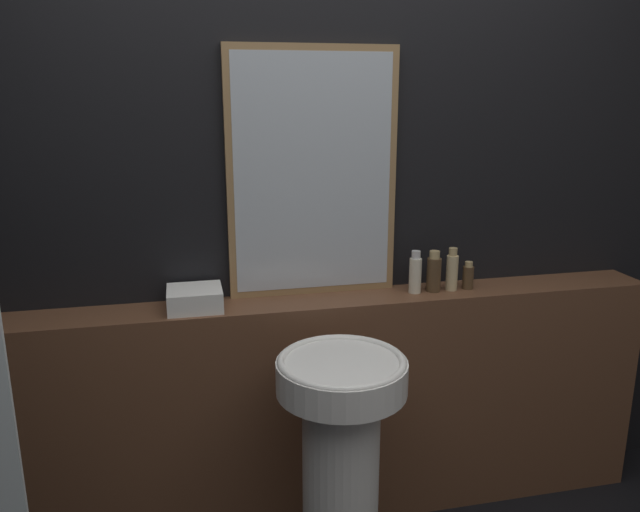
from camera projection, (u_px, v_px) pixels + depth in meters
wall_back at (326, 199)px, 2.35m from camera, size 8.00×0.06×2.50m
vanity_counter at (334, 408)px, 2.42m from camera, size 2.52×0.21×0.90m
pedestal_sink at (341, 458)px, 2.00m from camera, size 0.41×0.41×0.85m
mirror at (313, 174)px, 2.26m from camera, size 0.63×0.03×0.90m
towel_stack at (195, 298)px, 2.19m from camera, size 0.19×0.17×0.07m
shampoo_bottle at (415, 273)px, 2.35m from camera, size 0.05×0.05×0.16m
conditioner_bottle at (434, 273)px, 2.37m from camera, size 0.05×0.05×0.16m
lotion_bottle at (452, 271)px, 2.39m from camera, size 0.04×0.04×0.17m
body_wash_bottle at (468, 276)px, 2.41m from camera, size 0.04×0.04×0.11m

